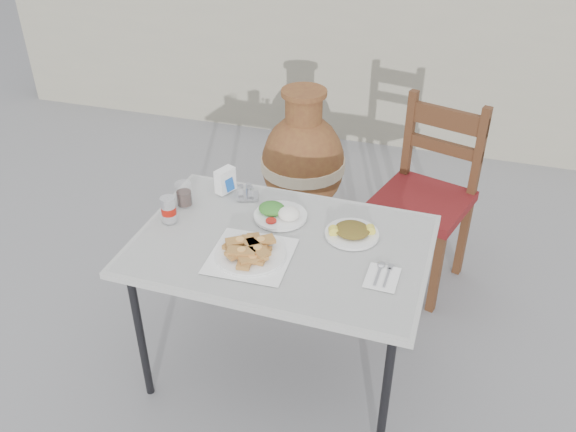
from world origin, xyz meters
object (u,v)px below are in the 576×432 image
(cafe_table, at_px, (282,252))
(pide_plate, at_px, (251,250))
(terracotta_urn, at_px, (303,165))
(salad_rice_plate, at_px, (280,213))
(salad_chopped_plate, at_px, (352,231))
(condiment_caddy, at_px, (247,193))
(soda_can, at_px, (169,209))
(cola_glass, at_px, (184,195))
(napkin_holder, at_px, (225,180))
(chair, at_px, (426,195))

(cafe_table, relative_size, pide_plate, 3.72)
(terracotta_urn, bearing_deg, salad_rice_plate, -79.83)
(salad_chopped_plate, height_order, condiment_caddy, condiment_caddy)
(cafe_table, height_order, terracotta_urn, terracotta_urn)
(terracotta_urn, bearing_deg, pide_plate, -83.10)
(salad_chopped_plate, xyz_separation_m, soda_can, (-0.72, -0.12, 0.04))
(cola_glass, height_order, napkin_holder, napkin_holder)
(cafe_table, height_order, soda_can, soda_can)
(condiment_caddy, bearing_deg, soda_can, -132.50)
(chair, bearing_deg, salad_rice_plate, -111.79)
(soda_can, height_order, cola_glass, soda_can)
(salad_chopped_plate, xyz_separation_m, terracotta_urn, (-0.48, 1.02, -0.31))
(cola_glass, height_order, terracotta_urn, terracotta_urn)
(condiment_caddy, bearing_deg, salad_rice_plate, -29.90)
(salad_chopped_plate, height_order, soda_can, soda_can)
(salad_rice_plate, bearing_deg, napkin_holder, 156.19)
(napkin_holder, distance_m, condiment_caddy, 0.12)
(cafe_table, xyz_separation_m, pide_plate, (-0.08, -0.12, 0.08))
(terracotta_urn, bearing_deg, condiment_caddy, -90.12)
(condiment_caddy, height_order, terracotta_urn, terracotta_urn)
(pide_plate, relative_size, cola_glass, 3.08)
(salad_chopped_plate, relative_size, condiment_caddy, 1.95)
(cola_glass, bearing_deg, napkin_holder, 49.65)
(salad_rice_plate, relative_size, salad_chopped_plate, 1.03)
(cafe_table, height_order, pide_plate, pide_plate)
(terracotta_urn, bearing_deg, cafe_table, -78.39)
(salad_rice_plate, xyz_separation_m, chair, (0.54, 0.67, -0.21))
(pide_plate, height_order, napkin_holder, napkin_holder)
(cafe_table, xyz_separation_m, salad_rice_plate, (-0.06, 0.16, 0.07))
(cola_glass, bearing_deg, condiment_caddy, 27.94)
(soda_can, bearing_deg, condiment_caddy, 47.50)
(napkin_holder, bearing_deg, cafe_table, -16.93)
(cafe_table, xyz_separation_m, napkin_holder, (-0.35, 0.29, 0.10))
(soda_can, distance_m, cola_glass, 0.14)
(salad_chopped_plate, distance_m, soda_can, 0.73)
(terracotta_urn, bearing_deg, napkin_holder, -97.35)
(cola_glass, relative_size, terracotta_urn, 0.12)
(pide_plate, bearing_deg, napkin_holder, 122.76)
(salad_rice_plate, xyz_separation_m, condiment_caddy, (-0.18, 0.10, 0.00))
(soda_can, bearing_deg, cola_glass, 88.93)
(cafe_table, relative_size, salad_rice_plate, 5.20)
(soda_can, xyz_separation_m, condiment_caddy, (0.24, 0.26, -0.03))
(chair, bearing_deg, soda_can, -122.11)
(napkin_holder, relative_size, terracotta_urn, 0.13)
(salad_chopped_plate, height_order, terracotta_urn, terracotta_urn)
(salad_chopped_plate, bearing_deg, condiment_caddy, 163.50)
(soda_can, bearing_deg, pide_plate, -17.91)
(pide_plate, bearing_deg, soda_can, 162.09)
(chair, xyz_separation_m, terracotta_urn, (-0.72, 0.31, -0.10))
(napkin_holder, xyz_separation_m, condiment_caddy, (0.11, -0.02, -0.03))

